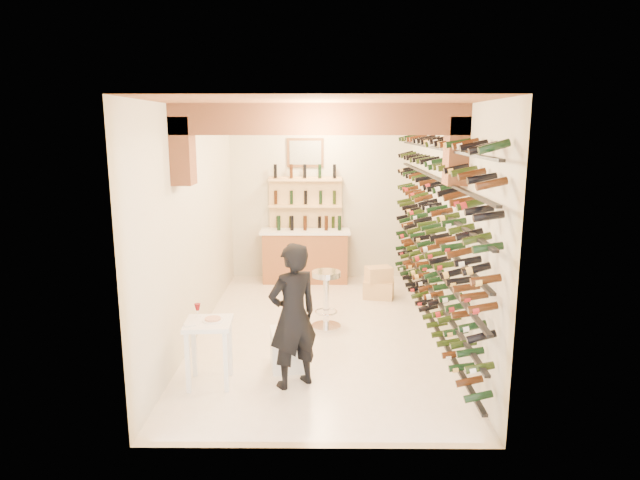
{
  "coord_description": "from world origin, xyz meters",
  "views": [
    {
      "loc": [
        0.06,
        -7.61,
        2.94
      ],
      "look_at": [
        0.0,
        0.3,
        1.3
      ],
      "focal_mm": 30.79,
      "sensor_mm": 36.0,
      "label": 1
    }
  ],
  "objects_px": {
    "white_stool": "(288,349)",
    "person": "(293,316)",
    "tasting_table": "(209,333)",
    "crate_lower": "(379,289)",
    "wine_rack": "(428,227)",
    "chrome_barstool": "(326,295)",
    "back_counter": "(305,254)"
  },
  "relations": [
    {
      "from": "white_stool",
      "to": "chrome_barstool",
      "type": "distance_m",
      "value": 1.51
    },
    {
      "from": "wine_rack",
      "to": "crate_lower",
      "type": "height_order",
      "value": "wine_rack"
    },
    {
      "from": "wine_rack",
      "to": "tasting_table",
      "type": "relative_size",
      "value": 6.18
    },
    {
      "from": "tasting_table",
      "to": "crate_lower",
      "type": "bearing_deg",
      "value": 51.49
    },
    {
      "from": "back_counter",
      "to": "tasting_table",
      "type": "relative_size",
      "value": 1.84
    },
    {
      "from": "tasting_table",
      "to": "back_counter",
      "type": "bearing_deg",
      "value": 73.75
    },
    {
      "from": "tasting_table",
      "to": "crate_lower",
      "type": "xyz_separation_m",
      "value": [
        2.27,
        3.27,
        -0.47
      ]
    },
    {
      "from": "tasting_table",
      "to": "person",
      "type": "relative_size",
      "value": 0.55
    },
    {
      "from": "wine_rack",
      "to": "chrome_barstool",
      "type": "xyz_separation_m",
      "value": [
        -1.44,
        0.14,
        -1.05
      ]
    },
    {
      "from": "white_stool",
      "to": "chrome_barstool",
      "type": "height_order",
      "value": "chrome_barstool"
    },
    {
      "from": "tasting_table",
      "to": "chrome_barstool",
      "type": "height_order",
      "value": "tasting_table"
    },
    {
      "from": "wine_rack",
      "to": "back_counter",
      "type": "xyz_separation_m",
      "value": [
        -1.83,
        2.65,
        -1.02
      ]
    },
    {
      "from": "wine_rack",
      "to": "chrome_barstool",
      "type": "relative_size",
      "value": 6.6
    },
    {
      "from": "wine_rack",
      "to": "person",
      "type": "bearing_deg",
      "value": -136.62
    },
    {
      "from": "white_stool",
      "to": "crate_lower",
      "type": "relative_size",
      "value": 1.0
    },
    {
      "from": "back_counter",
      "to": "white_stool",
      "type": "xyz_separation_m",
      "value": [
        -0.09,
        -3.92,
        -0.28
      ]
    },
    {
      "from": "white_stool",
      "to": "person",
      "type": "relative_size",
      "value": 0.3
    },
    {
      "from": "person",
      "to": "chrome_barstool",
      "type": "xyz_separation_m",
      "value": [
        0.38,
        1.86,
        -0.34
      ]
    },
    {
      "from": "tasting_table",
      "to": "chrome_barstool",
      "type": "bearing_deg",
      "value": 49.74
    },
    {
      "from": "white_stool",
      "to": "back_counter",
      "type": "bearing_deg",
      "value": 88.75
    },
    {
      "from": "wine_rack",
      "to": "chrome_barstool",
      "type": "bearing_deg",
      "value": 174.34
    },
    {
      "from": "white_stool",
      "to": "person",
      "type": "xyz_separation_m",
      "value": [
        0.1,
        -0.45,
        0.59
      ]
    },
    {
      "from": "person",
      "to": "crate_lower",
      "type": "relative_size",
      "value": 3.31
    },
    {
      "from": "tasting_table",
      "to": "white_stool",
      "type": "relative_size",
      "value": 1.82
    },
    {
      "from": "white_stool",
      "to": "crate_lower",
      "type": "height_order",
      "value": "white_stool"
    },
    {
      "from": "back_counter",
      "to": "chrome_barstool",
      "type": "relative_size",
      "value": 1.97
    },
    {
      "from": "chrome_barstool",
      "to": "crate_lower",
      "type": "bearing_deg",
      "value": 57.52
    },
    {
      "from": "back_counter",
      "to": "crate_lower",
      "type": "xyz_separation_m",
      "value": [
        1.31,
        -1.06,
        -0.38
      ]
    },
    {
      "from": "back_counter",
      "to": "crate_lower",
      "type": "bearing_deg",
      "value": -38.91
    },
    {
      "from": "white_stool",
      "to": "crate_lower",
      "type": "xyz_separation_m",
      "value": [
        1.4,
        2.86,
        -0.1
      ]
    },
    {
      "from": "back_counter",
      "to": "tasting_table",
      "type": "xyz_separation_m",
      "value": [
        -0.96,
        -4.33,
        0.09
      ]
    },
    {
      "from": "chrome_barstool",
      "to": "crate_lower",
      "type": "relative_size",
      "value": 1.7
    }
  ]
}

